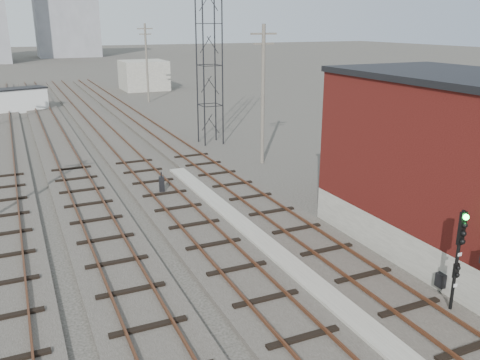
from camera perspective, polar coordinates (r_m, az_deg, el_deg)
ground at (r=62.77m, az=-16.47°, el=8.26°), size 320.00×320.00×0.00m
track_right at (r=42.94m, az=-8.99°, el=5.00°), size 3.20×90.00×0.39m
track_mid_right at (r=42.10m, az=-14.25°, el=4.44°), size 3.20×90.00×0.39m
track_mid_left at (r=41.62m, az=-19.67°, el=3.81°), size 3.20×90.00×0.39m
track_left at (r=41.53m, az=-25.15°, el=3.15°), size 3.20×90.00×0.39m
platform_curb at (r=20.05m, az=5.18°, el=-9.30°), size 0.90×28.00×0.26m
brick_building at (r=21.63m, az=24.55°, el=1.10°), size 6.54×12.20×7.22m
lattice_tower at (r=39.15m, az=-3.49°, el=14.94°), size 1.60×1.60×15.00m
utility_pole_right_a at (r=33.39m, az=2.59°, el=9.90°), size 1.80×0.24×9.00m
utility_pole_right_b at (r=61.54m, az=-10.44°, el=13.01°), size 1.80×0.24×9.00m
apartment_right at (r=152.48m, az=-19.05°, el=17.86°), size 16.00×12.00×26.00m
shed_right at (r=73.98m, az=-10.75°, el=11.49°), size 6.00×6.00×4.00m
signal_mast at (r=17.46m, az=23.29°, el=-7.95°), size 0.40×0.40×3.61m
switch_stand at (r=28.12m, az=-8.78°, el=-0.53°), size 0.32×0.32×1.21m
site_trailer at (r=59.13m, az=-23.77°, el=8.24°), size 6.45×4.25×2.50m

